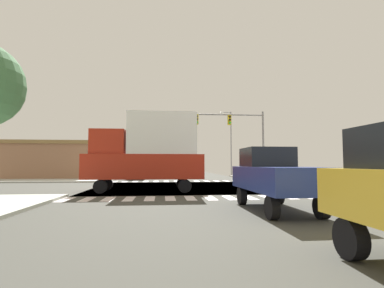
{
  "coord_description": "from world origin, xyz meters",
  "views": [
    {
      "loc": [
        -2.14,
        -22.19,
        1.7
      ],
      "look_at": [
        0.29,
        2.27,
        3.35
      ],
      "focal_mm": 27.84,
      "sensor_mm": 36.0,
      "label": 1
    }
  ],
  "objects_px": {
    "pickup_inner_3": "(145,167)",
    "sedan_queued_3": "(163,167)",
    "traffic_signal_mast": "(235,129)",
    "box_truck_outer_1": "(148,150)",
    "street_lamp": "(230,138)",
    "bank_building": "(34,160)",
    "pickup_leading_1": "(274,175)",
    "suv_farside_1": "(163,166)",
    "pickup_trailing_2": "(137,168)"
  },
  "relations": [
    {
      "from": "pickup_leading_1",
      "to": "pickup_inner_3",
      "type": "height_order",
      "value": "same"
    },
    {
      "from": "bank_building",
      "to": "pickup_inner_3",
      "type": "bearing_deg",
      "value": 43.12
    },
    {
      "from": "street_lamp",
      "to": "box_truck_outer_1",
      "type": "relative_size",
      "value": 1.31
    },
    {
      "from": "bank_building",
      "to": "pickup_trailing_2",
      "type": "bearing_deg",
      "value": -12.62
    },
    {
      "from": "suv_farside_1",
      "to": "pickup_leading_1",
      "type": "bearing_deg",
      "value": 95.17
    },
    {
      "from": "bank_building",
      "to": "pickup_leading_1",
      "type": "distance_m",
      "value": 32.63
    },
    {
      "from": "traffic_signal_mast",
      "to": "box_truck_outer_1",
      "type": "height_order",
      "value": "traffic_signal_mast"
    },
    {
      "from": "bank_building",
      "to": "traffic_signal_mast",
      "type": "bearing_deg",
      "value": -17.8
    },
    {
      "from": "traffic_signal_mast",
      "to": "sedan_queued_3",
      "type": "relative_size",
      "value": 1.86
    },
    {
      "from": "bank_building",
      "to": "sedan_queued_3",
      "type": "bearing_deg",
      "value": 58.63
    },
    {
      "from": "street_lamp",
      "to": "box_truck_outer_1",
      "type": "bearing_deg",
      "value": -113.92
    },
    {
      "from": "sedan_queued_3",
      "to": "pickup_leading_1",
      "type": "distance_m",
      "value": 51.59
    },
    {
      "from": "bank_building",
      "to": "suv_farside_1",
      "type": "xyz_separation_m",
      "value": [
        15.35,
        17.98,
        -0.75
      ]
    },
    {
      "from": "pickup_inner_3",
      "to": "sedan_queued_3",
      "type": "bearing_deg",
      "value": -102.42
    },
    {
      "from": "street_lamp",
      "to": "pickup_inner_3",
      "type": "bearing_deg",
      "value": 155.63
    },
    {
      "from": "sedan_queued_3",
      "to": "street_lamp",
      "type": "bearing_deg",
      "value": 116.6
    },
    {
      "from": "sedan_queued_3",
      "to": "box_truck_outer_1",
      "type": "distance_m",
      "value": 43.6
    },
    {
      "from": "sedan_queued_3",
      "to": "box_truck_outer_1",
      "type": "relative_size",
      "value": 0.6
    },
    {
      "from": "street_lamp",
      "to": "sedan_queued_3",
      "type": "xyz_separation_m",
      "value": [
        -9.7,
        19.37,
        -4.41
      ]
    },
    {
      "from": "bank_building",
      "to": "suv_farside_1",
      "type": "bearing_deg",
      "value": 49.51
    },
    {
      "from": "sedan_queued_3",
      "to": "pickup_trailing_2",
      "type": "distance_m",
      "value": 28.11
    },
    {
      "from": "box_truck_outer_1",
      "to": "pickup_inner_3",
      "type": "bearing_deg",
      "value": 3.76
    },
    {
      "from": "traffic_signal_mast",
      "to": "box_truck_outer_1",
      "type": "distance_m",
      "value": 14.14
    },
    {
      "from": "street_lamp",
      "to": "pickup_leading_1",
      "type": "bearing_deg",
      "value": -100.08
    },
    {
      "from": "pickup_leading_1",
      "to": "box_truck_outer_1",
      "type": "height_order",
      "value": "box_truck_outer_1"
    },
    {
      "from": "traffic_signal_mast",
      "to": "box_truck_outer_1",
      "type": "relative_size",
      "value": 1.11
    },
    {
      "from": "suv_farside_1",
      "to": "box_truck_outer_1",
      "type": "distance_m",
      "value": 36.4
    },
    {
      "from": "traffic_signal_mast",
      "to": "pickup_leading_1",
      "type": "height_order",
      "value": "traffic_signal_mast"
    },
    {
      "from": "traffic_signal_mast",
      "to": "sedan_queued_3",
      "type": "distance_m",
      "value": 33.5
    },
    {
      "from": "suv_farside_1",
      "to": "box_truck_outer_1",
      "type": "bearing_deg",
      "value": 88.37
    },
    {
      "from": "street_lamp",
      "to": "bank_building",
      "type": "bearing_deg",
      "value": -166.94
    },
    {
      "from": "sedan_queued_3",
      "to": "traffic_signal_mast",
      "type": "bearing_deg",
      "value": 102.58
    },
    {
      "from": "pickup_leading_1",
      "to": "box_truck_outer_1",
      "type": "distance_m",
      "value": 9.43
    },
    {
      "from": "street_lamp",
      "to": "pickup_leading_1",
      "type": "relative_size",
      "value": 1.85
    },
    {
      "from": "street_lamp",
      "to": "suv_farside_1",
      "type": "bearing_deg",
      "value": 128.56
    },
    {
      "from": "suv_farside_1",
      "to": "sedan_queued_3",
      "type": "distance_m",
      "value": 7.21
    },
    {
      "from": "box_truck_outer_1",
      "to": "pickup_inner_3",
      "type": "relative_size",
      "value": 1.41
    },
    {
      "from": "street_lamp",
      "to": "traffic_signal_mast",
      "type": "bearing_deg",
      "value": -100.66
    },
    {
      "from": "bank_building",
      "to": "pickup_inner_3",
      "type": "xyz_separation_m",
      "value": [
        12.35,
        11.57,
        -0.86
      ]
    },
    {
      "from": "traffic_signal_mast",
      "to": "box_truck_outer_1",
      "type": "xyz_separation_m",
      "value": [
        -8.27,
        -11.13,
        -2.77
      ]
    },
    {
      "from": "pickup_trailing_2",
      "to": "pickup_inner_3",
      "type": "height_order",
      "value": "same"
    },
    {
      "from": "pickup_inner_3",
      "to": "traffic_signal_mast",
      "type": "bearing_deg",
      "value": 118.55
    },
    {
      "from": "box_truck_outer_1",
      "to": "pickup_inner_3",
      "type": "xyz_separation_m",
      "value": [
        -1.97,
        29.95,
        -1.27
      ]
    },
    {
      "from": "box_truck_outer_1",
      "to": "pickup_inner_3",
      "type": "distance_m",
      "value": 30.04
    },
    {
      "from": "street_lamp",
      "to": "pickup_leading_1",
      "type": "xyz_separation_m",
      "value": [
        -5.7,
        -32.07,
        -4.24
      ]
    },
    {
      "from": "traffic_signal_mast",
      "to": "pickup_trailing_2",
      "type": "bearing_deg",
      "value": 156.33
    },
    {
      "from": "bank_building",
      "to": "box_truck_outer_1",
      "type": "bearing_deg",
      "value": -52.09
    },
    {
      "from": "bank_building",
      "to": "pickup_inner_3",
      "type": "distance_m",
      "value": 16.94
    },
    {
      "from": "bank_building",
      "to": "suv_farside_1",
      "type": "distance_m",
      "value": 23.65
    },
    {
      "from": "street_lamp",
      "to": "pickup_inner_3",
      "type": "xyz_separation_m",
      "value": [
        -12.7,
        5.75,
        -4.24
      ]
    }
  ]
}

